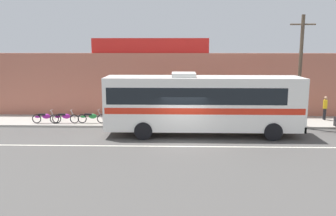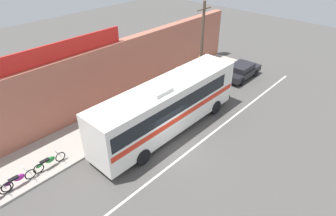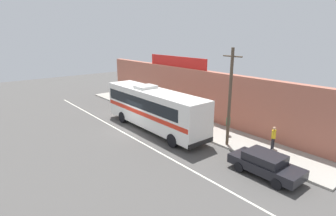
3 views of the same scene
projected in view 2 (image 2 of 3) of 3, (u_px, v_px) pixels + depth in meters
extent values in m
plane|color=#4F4C49|center=(175.00, 149.00, 17.88)|extent=(70.00, 70.00, 0.00)
cube|color=#A8A399|center=(122.00, 117.00, 20.81)|extent=(30.00, 3.60, 0.14)
cube|color=#B26651|center=(101.00, 79.00, 20.80)|extent=(30.00, 0.70, 4.80)
cube|color=red|center=(63.00, 50.00, 17.73)|extent=(8.75, 0.12, 1.10)
cube|color=silver|center=(185.00, 154.00, 17.42)|extent=(30.00, 0.14, 0.01)
cube|color=white|center=(168.00, 105.00, 18.51)|extent=(11.57, 2.46, 3.10)
cube|color=black|center=(163.00, 101.00, 17.93)|extent=(10.18, 2.48, 0.96)
cube|color=red|center=(168.00, 109.00, 18.67)|extent=(11.34, 2.48, 0.36)
cube|color=black|center=(218.00, 71.00, 21.86)|extent=(0.04, 2.21, 1.40)
cube|color=black|center=(216.00, 92.00, 22.82)|extent=(0.12, 2.46, 0.36)
cube|color=silver|center=(155.00, 89.00, 16.90)|extent=(1.40, 1.72, 0.24)
cylinder|color=black|center=(191.00, 97.00, 22.40)|extent=(1.04, 0.32, 1.04)
cylinder|color=black|center=(215.00, 107.00, 21.10)|extent=(1.04, 0.32, 1.04)
cylinder|color=black|center=(118.00, 140.00, 17.79)|extent=(1.04, 0.32, 1.04)
cylinder|color=black|center=(142.00, 157.00, 16.48)|extent=(1.04, 0.32, 1.04)
cube|color=black|center=(241.00, 72.00, 26.11)|extent=(4.23, 1.80, 0.56)
cube|color=black|center=(242.00, 67.00, 25.77)|extent=(2.20, 1.62, 0.48)
cube|color=black|center=(246.00, 65.00, 26.30)|extent=(0.21, 1.51, 0.34)
cylinder|color=black|center=(240.00, 68.00, 27.52)|extent=(0.62, 0.20, 0.62)
cylinder|color=black|center=(256.00, 73.00, 26.55)|extent=(0.62, 0.20, 0.62)
cylinder|color=black|center=(226.00, 76.00, 25.99)|extent=(0.62, 0.20, 0.62)
cylinder|color=black|center=(242.00, 82.00, 25.02)|extent=(0.62, 0.20, 0.62)
cylinder|color=brown|center=(202.00, 47.00, 22.80)|extent=(0.22, 0.22, 7.13)
cylinder|color=brown|center=(204.00, 9.00, 21.22)|extent=(1.60, 0.10, 0.10)
torus|color=black|center=(60.00, 157.00, 16.57)|extent=(0.62, 0.06, 0.62)
torus|color=black|center=(39.00, 169.00, 15.74)|extent=(0.62, 0.06, 0.62)
cylinder|color=silver|center=(58.00, 154.00, 16.36)|extent=(0.34, 0.04, 0.65)
cylinder|color=silver|center=(55.00, 150.00, 16.13)|extent=(0.03, 0.56, 0.03)
ellipsoid|color=#237F38|center=(50.00, 160.00, 16.10)|extent=(0.56, 0.22, 0.34)
cube|color=black|center=(45.00, 161.00, 15.85)|extent=(0.52, 0.20, 0.10)
ellipsoid|color=#237F38|center=(39.00, 166.00, 15.71)|extent=(0.36, 0.14, 0.16)
torus|color=black|center=(5.00, 189.00, 14.50)|extent=(0.62, 0.06, 0.62)
cylinder|color=silver|center=(2.00, 186.00, 14.29)|extent=(0.34, 0.04, 0.65)
torus|color=black|center=(30.00, 174.00, 15.38)|extent=(0.62, 0.06, 0.62)
torus|color=black|center=(7.00, 187.00, 14.62)|extent=(0.62, 0.06, 0.62)
cylinder|color=silver|center=(28.00, 171.00, 15.17)|extent=(0.34, 0.04, 0.65)
cylinder|color=silver|center=(24.00, 168.00, 14.94)|extent=(0.03, 0.56, 0.03)
ellipsoid|color=#991E8C|center=(19.00, 177.00, 14.95)|extent=(0.56, 0.22, 0.34)
cube|color=black|center=(13.00, 179.00, 14.71)|extent=(0.52, 0.20, 0.10)
ellipsoid|color=#991E8C|center=(8.00, 184.00, 14.59)|extent=(0.36, 0.14, 0.16)
cylinder|color=black|center=(176.00, 81.00, 24.68)|extent=(0.13, 0.13, 0.85)
cylinder|color=black|center=(178.00, 81.00, 24.57)|extent=(0.13, 0.13, 0.85)
cylinder|color=#2D7A4C|center=(177.00, 73.00, 24.23)|extent=(0.30, 0.30, 0.64)
sphere|color=tan|center=(177.00, 68.00, 23.98)|extent=(0.23, 0.23, 0.23)
cylinder|color=#2D7A4C|center=(175.00, 72.00, 24.33)|extent=(0.08, 0.08, 0.59)
cylinder|color=#2D7A4C|center=(179.00, 73.00, 24.10)|extent=(0.08, 0.08, 0.59)
cylinder|color=black|center=(199.00, 67.00, 27.24)|extent=(0.13, 0.13, 0.81)
cylinder|color=black|center=(201.00, 67.00, 27.14)|extent=(0.13, 0.13, 0.81)
cylinder|color=gold|center=(200.00, 60.00, 26.81)|extent=(0.30, 0.30, 0.61)
sphere|color=tan|center=(201.00, 56.00, 26.57)|extent=(0.22, 0.22, 0.22)
cylinder|color=gold|center=(199.00, 59.00, 26.91)|extent=(0.08, 0.08, 0.56)
cylinder|color=gold|center=(202.00, 60.00, 26.68)|extent=(0.08, 0.08, 0.56)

